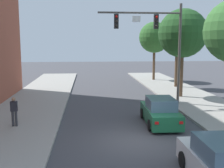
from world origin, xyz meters
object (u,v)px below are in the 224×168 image
street_tree_farthest (154,37)px  street_tree_third (177,41)px  pedestrian_sidewalk_left_walker (14,110)px  traffic_signal_mast (157,35)px  car_following_white (221,164)px  car_lead_green (160,112)px  street_tree_second (183,33)px

street_tree_farthest → street_tree_third: bearing=-80.5°
street_tree_third → street_tree_farthest: street_tree_farthest is taller
pedestrian_sidewalk_left_walker → street_tree_third: (13.53, 13.23, 3.89)m
traffic_signal_mast → car_following_white: (-0.80, -12.08, -4.60)m
traffic_signal_mast → car_lead_green: traffic_signal_mast is taller
pedestrian_sidewalk_left_walker → street_tree_third: street_tree_third is taller
traffic_signal_mast → pedestrian_sidewalk_left_walker: 11.42m
street_tree_second → street_tree_third: street_tree_second is taller
traffic_signal_mast → pedestrian_sidewalk_left_walker: bearing=-151.3°
street_tree_farthest → car_following_white: bearing=-98.8°
traffic_signal_mast → street_tree_farthest: traffic_signal_mast is taller
pedestrian_sidewalk_left_walker → street_tree_farthest: bearing=56.7°
pedestrian_sidewalk_left_walker → car_following_white: bearing=-39.5°
street_tree_third → pedestrian_sidewalk_left_walker: bearing=-135.6°
street_tree_third → street_tree_farthest: 6.00m
traffic_signal_mast → street_tree_farthest: (3.25, 14.03, 0.15)m
traffic_signal_mast → car_following_white: size_ratio=1.76×
street_tree_second → pedestrian_sidewalk_left_walker: bearing=-147.5°
car_following_white → street_tree_farthest: (4.05, 26.11, 4.76)m
car_lead_green → car_following_white: same height
car_following_white → street_tree_third: street_tree_third is taller
car_lead_green → pedestrian_sidewalk_left_walker: bearing=-179.1°
traffic_signal_mast → car_following_white: bearing=-93.8°
car_lead_green → pedestrian_sidewalk_left_walker: pedestrian_sidewalk_left_walker is taller
pedestrian_sidewalk_left_walker → street_tree_third: size_ratio=0.26×
car_following_white → street_tree_second: size_ratio=0.57×
traffic_signal_mast → pedestrian_sidewalk_left_walker: traffic_signal_mast is taller
pedestrian_sidewalk_left_walker → street_tree_second: bearing=32.5°
street_tree_third → car_lead_green: bearing=-111.7°
car_lead_green → street_tree_farthest: bearing=77.5°
pedestrian_sidewalk_left_walker → street_tree_farthest: (12.54, 19.12, 4.42)m
street_tree_second → traffic_signal_mast: bearing=-137.4°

